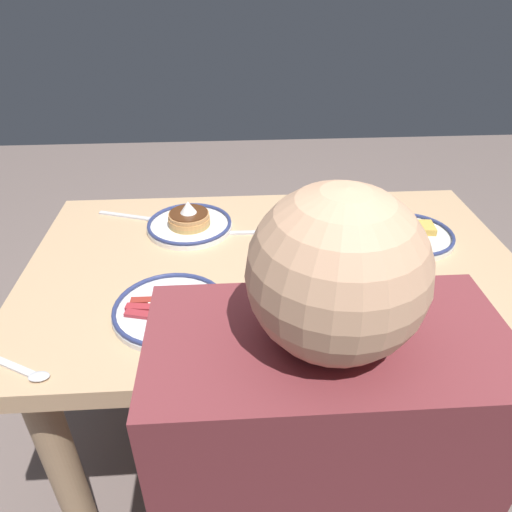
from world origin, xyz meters
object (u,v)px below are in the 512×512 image
drinking_glass (339,247)px  butter_knife (262,232)px  plate_near_main (189,223)px  plate_center_pancakes (410,235)px  coffee_mug (296,300)px  plate_far_companion (420,307)px  fork_near (129,216)px  tea_spoon (20,369)px  plate_far_side (170,309)px

drinking_glass → butter_knife: drinking_glass is taller
plate_near_main → drinking_glass: (-0.38, 0.22, 0.04)m
drinking_glass → butter_knife: 0.26m
plate_center_pancakes → coffee_mug: 0.48m
plate_far_companion → fork_near: plate_far_companion is taller
butter_knife → tea_spoon: tea_spoon is taller
plate_far_companion → butter_knife: bearing=-49.9°
fork_near → tea_spoon: bearing=80.2°
plate_near_main → coffee_mug: size_ratio=1.97×
butter_knife → plate_far_side: bearing=55.9°
fork_near → butter_knife: (-0.39, 0.12, -0.00)m
butter_knife → drinking_glass: bearing=133.5°
fork_near → butter_knife: 0.41m
plate_far_companion → drinking_glass: (0.14, -0.19, 0.04)m
plate_near_main → coffee_mug: 0.48m
plate_center_pancakes → fork_near: (0.80, -0.18, -0.01)m
plate_far_companion → fork_near: size_ratio=1.44×
plate_far_companion → plate_far_side: size_ratio=1.06×
butter_knife → coffee_mug: bearing=96.7°
plate_near_main → drinking_glass: 0.44m
plate_near_main → coffee_mug: coffee_mug is taller
plate_center_pancakes → plate_far_companion: plate_far_companion is taller
fork_near → drinking_glass: bearing=151.7°
plate_far_side → drinking_glass: bearing=-159.2°
coffee_mug → plate_far_side: bearing=-7.1°
plate_near_main → drinking_glass: size_ratio=1.76×
drinking_glass → butter_knife: bearing=-46.5°
plate_far_companion → fork_near: 0.87m
drinking_glass → plate_center_pancakes: bearing=-151.3°
plate_center_pancakes → plate_far_companion: 0.33m
plate_far_side → tea_spoon: (0.27, 0.15, -0.01)m
coffee_mug → fork_near: bearing=-48.4°
plate_near_main → tea_spoon: plate_near_main is taller
coffee_mug → fork_near: 0.66m
plate_near_main → plate_far_side: (0.02, 0.38, -0.01)m
plate_center_pancakes → plate_far_side: 0.69m
coffee_mug → tea_spoon: bearing=12.3°
butter_knife → tea_spoon: size_ratio=1.25×
drinking_glass → fork_near: size_ratio=0.74×
plate_center_pancakes → coffee_mug: (0.36, 0.31, 0.04)m
plate_far_side → tea_spoon: 0.31m
plate_center_pancakes → tea_spoon: bearing=25.5°
plate_near_main → plate_far_side: bearing=86.7°
plate_far_companion → butter_knife: size_ratio=1.24×
plate_center_pancakes → butter_knife: plate_center_pancakes is taller
plate_near_main → plate_center_pancakes: plate_near_main is taller
plate_near_main → plate_far_companion: 0.67m
plate_near_main → plate_far_companion: plate_near_main is taller
tea_spoon → butter_knife: bearing=-135.6°
butter_knife → tea_spoon: (0.50, 0.49, 0.00)m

